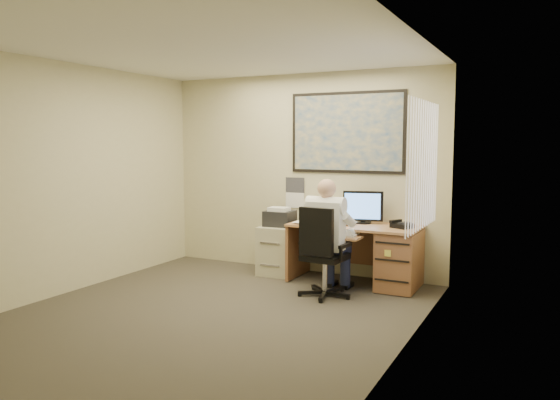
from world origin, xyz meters
The scene contains 8 objects.
room_shell centered at (0.00, 0.00, 1.35)m, with size 4.00×4.50×2.70m.
desk centered at (1.23, 1.90, 0.45)m, with size 1.60×0.97×1.15m.
world_map centered at (0.65, 2.23, 1.90)m, with size 1.56×0.03×1.06m, color #1E4C93.
wall_calendar centered at (-0.10, 2.24, 1.08)m, with size 0.28×0.01×0.42m, color white.
window_blinds centered at (1.97, 0.80, 1.55)m, with size 0.06×1.40×1.30m, color white, non-canonical shape.
filing_cabinet centered at (-0.18, 1.92, 0.39)m, with size 0.49×0.58×0.91m.
office_chair centered at (0.79, 1.13, 0.31)m, with size 0.68×0.68×1.05m.
person centered at (0.78, 1.21, 0.68)m, with size 0.57×0.82×1.36m, color white, non-canonical shape.
Camera 1 is at (3.10, -4.57, 1.77)m, focal length 35.00 mm.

